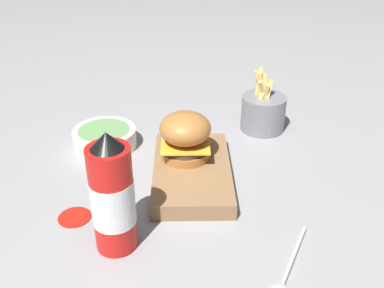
# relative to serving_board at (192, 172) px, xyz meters

# --- Properties ---
(ground_plane) EXTENTS (6.00, 6.00, 0.00)m
(ground_plane) POSITION_rel_serving_board_xyz_m (0.04, -0.01, -0.02)
(ground_plane) COLOR gray
(serving_board) EXTENTS (0.27, 0.16, 0.03)m
(serving_board) POSITION_rel_serving_board_xyz_m (0.00, 0.00, 0.00)
(serving_board) COLOR olive
(serving_board) RESTS_ON ground_plane
(burger) EXTENTS (0.11, 0.11, 0.10)m
(burger) POSITION_rel_serving_board_xyz_m (-0.04, -0.01, 0.07)
(burger) COLOR #AD6B33
(burger) RESTS_ON serving_board
(ketchup_bottle) EXTENTS (0.07, 0.07, 0.21)m
(ketchup_bottle) POSITION_rel_serving_board_xyz_m (0.19, -0.13, 0.08)
(ketchup_bottle) COLOR red
(ketchup_bottle) RESTS_ON ground_plane
(fries_basket) EXTENTS (0.11, 0.11, 0.15)m
(fries_basket) POSITION_rel_serving_board_xyz_m (-0.22, 0.18, 0.03)
(fries_basket) COLOR slate
(fries_basket) RESTS_ON ground_plane
(side_bowl) EXTENTS (0.14, 0.14, 0.04)m
(side_bowl) POSITION_rel_serving_board_xyz_m (-0.14, -0.20, 0.01)
(side_bowl) COLOR silver
(side_bowl) RESTS_ON ground_plane
(spoon) EXTENTS (0.17, 0.10, 0.01)m
(spoon) POSITION_rel_serving_board_xyz_m (0.29, 0.13, -0.01)
(spoon) COLOR silver
(spoon) RESTS_ON ground_plane
(ketchup_puddle) EXTENTS (0.06, 0.06, 0.00)m
(ketchup_puddle) POSITION_rel_serving_board_xyz_m (0.12, -0.22, -0.01)
(ketchup_puddle) COLOR #B21E14
(ketchup_puddle) RESTS_ON ground_plane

